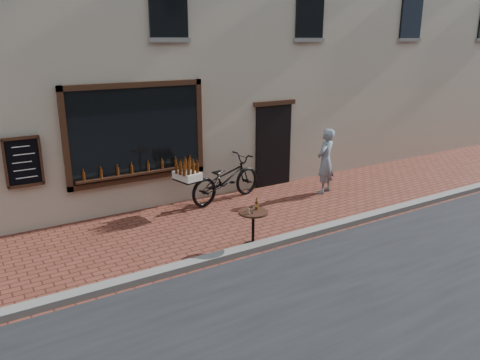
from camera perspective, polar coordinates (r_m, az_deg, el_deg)
ground at (r=9.34m, az=6.88°, el=-7.76°), size 90.00×90.00×0.00m
kerb at (r=9.46m, az=6.14°, el=-7.02°), size 90.00×0.25×0.12m
cargo_bicycle at (r=11.53m, az=-1.91°, el=0.17°), size 2.55×1.13×1.19m
bistro_table at (r=8.96m, az=1.62°, el=-5.10°), size 0.57×0.57×0.98m
pedestrian at (r=12.30m, az=10.37°, el=2.29°), size 0.73×0.61×1.69m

